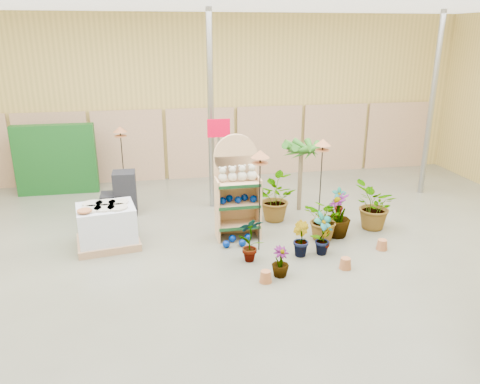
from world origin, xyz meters
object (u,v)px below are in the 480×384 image
Objects in this scene: bird_table_front at (260,158)px; potted_plant_2 at (325,219)px; pallet_stack at (107,226)px; display_shelf at (236,191)px.

bird_table_front reaches higher than potted_plant_2.
potted_plant_2 is at bearing -16.10° from pallet_stack.
potted_plant_2 is (4.26, -0.51, 0.02)m from pallet_stack.
pallet_stack is 3.27m from bird_table_front.
pallet_stack is 1.48× the size of potted_plant_2.
bird_table_front is at bearing -23.40° from pallet_stack.
display_shelf is at bearing 110.25° from bird_table_front.
display_shelf is 1.06× the size of bird_table_front.
pallet_stack is 4.29m from potted_plant_2.
pallet_stack is at bearing 173.24° from potted_plant_2.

